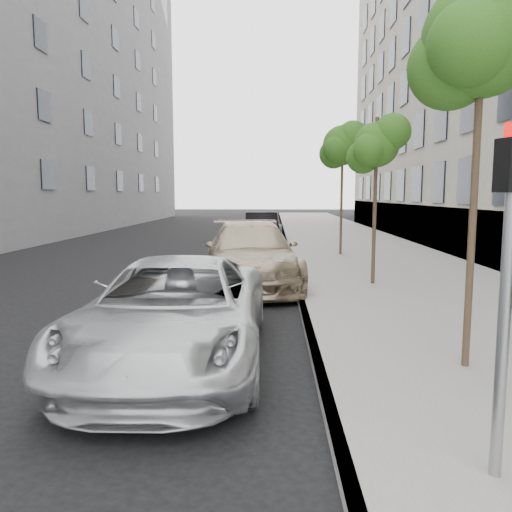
# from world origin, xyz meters

# --- Properties ---
(ground) EXTENTS (160.00, 160.00, 0.00)m
(ground) POSITION_xyz_m (0.00, 0.00, 0.00)
(ground) COLOR black
(ground) RESTS_ON ground
(sidewalk) EXTENTS (6.40, 72.00, 0.14)m
(sidewalk) POSITION_xyz_m (4.30, 24.00, 0.07)
(sidewalk) COLOR gray
(sidewalk) RESTS_ON ground
(curb) EXTENTS (0.15, 72.00, 0.14)m
(curb) POSITION_xyz_m (1.18, 24.00, 0.07)
(curb) COLOR #9E9B93
(curb) RESTS_ON ground
(tree_near) EXTENTS (1.83, 1.63, 5.27)m
(tree_near) POSITION_xyz_m (3.23, 1.50, 4.50)
(tree_near) COLOR #38281C
(tree_near) RESTS_ON sidewalk
(tree_mid) EXTENTS (1.56, 1.36, 4.41)m
(tree_mid) POSITION_xyz_m (3.23, 8.00, 3.77)
(tree_mid) COLOR #38281C
(tree_mid) RESTS_ON sidewalk
(tree_far) EXTENTS (1.84, 1.64, 5.16)m
(tree_far) POSITION_xyz_m (3.23, 14.50, 4.39)
(tree_far) COLOR #38281C
(tree_far) RESTS_ON sidewalk
(signal_pole) EXTENTS (0.28, 0.25, 2.91)m
(signal_pole) POSITION_xyz_m (2.41, -1.24, 1.97)
(signal_pole) COLOR #939699
(signal_pole) RESTS_ON sidewalk
(minivan) EXTENTS (2.61, 5.57, 1.54)m
(minivan) POSITION_xyz_m (-0.92, 1.91, 0.77)
(minivan) COLOR silver
(minivan) RESTS_ON ground
(suv) EXTENTS (3.07, 6.22, 1.74)m
(suv) POSITION_xyz_m (-0.10, 8.34, 0.87)
(suv) COLOR tan
(suv) RESTS_ON ground
(sedan_blue) EXTENTS (1.96, 4.30, 1.43)m
(sedan_blue) POSITION_xyz_m (-0.10, 14.04, 0.72)
(sedan_blue) COLOR #0F1634
(sedan_blue) RESTS_ON ground
(sedan_black) EXTENTS (1.92, 4.85, 1.57)m
(sedan_black) POSITION_xyz_m (-0.10, 20.87, 0.78)
(sedan_black) COLOR black
(sedan_black) RESTS_ON ground
(sedan_rear) EXTENTS (2.52, 4.73, 1.31)m
(sedan_rear) POSITION_xyz_m (-0.10, 26.11, 0.65)
(sedan_rear) COLOR #9A9DA1
(sedan_rear) RESTS_ON ground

